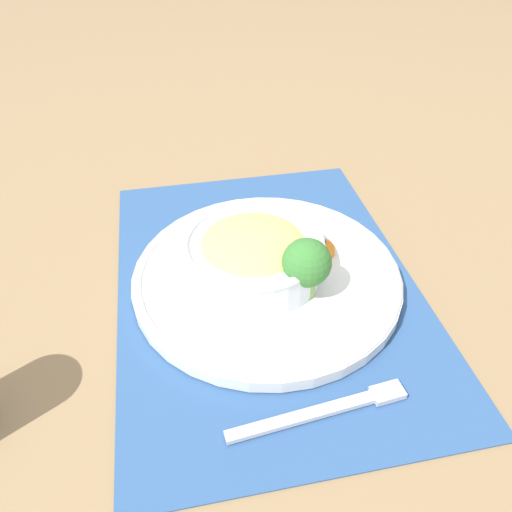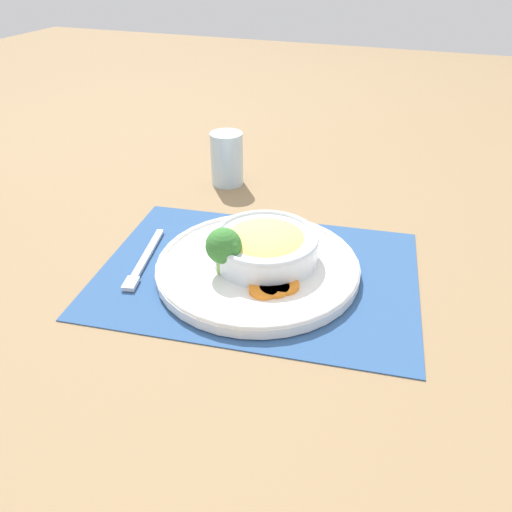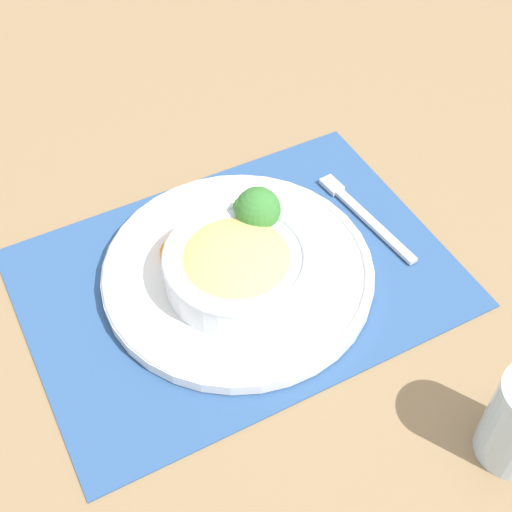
{
  "view_description": "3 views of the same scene",
  "coord_description": "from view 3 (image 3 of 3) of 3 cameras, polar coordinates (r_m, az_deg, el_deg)",
  "views": [
    {
      "loc": [
        0.46,
        -0.05,
        0.43
      ],
      "look_at": [
        -0.01,
        -0.01,
        0.04
      ],
      "focal_mm": 35.0,
      "sensor_mm": 36.0,
      "label": 1
    },
    {
      "loc": [
        -0.23,
        0.63,
        0.47
      ],
      "look_at": [
        0.0,
        0.0,
        0.04
      ],
      "focal_mm": 35.0,
      "sensor_mm": 36.0,
      "label": 2
    },
    {
      "loc": [
        -0.18,
        -0.52,
        0.68
      ],
      "look_at": [
        0.02,
        -0.01,
        0.05
      ],
      "focal_mm": 50.0,
      "sensor_mm": 36.0,
      "label": 3
    }
  ],
  "objects": [
    {
      "name": "bowl",
      "position": [
        0.83,
        -1.56,
        -0.71
      ],
      "size": [
        0.17,
        0.17,
        0.05
      ],
      "color": "silver",
      "rests_on": "plate"
    },
    {
      "name": "carrot_slice_far",
      "position": [
        0.88,
        -6.19,
        0.32
      ],
      "size": [
        0.05,
        0.05,
        0.01
      ],
      "color": "orange",
      "rests_on": "plate"
    },
    {
      "name": "placemat",
      "position": [
        0.87,
        -1.44,
        -1.75
      ],
      "size": [
        0.55,
        0.43,
        0.0
      ],
      "color": "#2D5184",
      "rests_on": "ground_plane"
    },
    {
      "name": "carrot_slice_middle",
      "position": [
        0.89,
        -5.69,
        1.06
      ],
      "size": [
        0.05,
        0.05,
        0.01
      ],
      "color": "orange",
      "rests_on": "plate"
    },
    {
      "name": "plate",
      "position": [
        0.86,
        -1.46,
        -1.2
      ],
      "size": [
        0.33,
        0.33,
        0.02
      ],
      "color": "white",
      "rests_on": "placemat"
    },
    {
      "name": "carrot_slice_near",
      "position": [
        0.89,
        -5.01,
        1.69
      ],
      "size": [
        0.05,
        0.05,
        0.01
      ],
      "color": "orange",
      "rests_on": "plate"
    },
    {
      "name": "broccoli_floret",
      "position": [
        0.86,
        0.11,
        3.62
      ],
      "size": [
        0.06,
        0.06,
        0.08
      ],
      "color": "#84AD5B",
      "rests_on": "plate"
    },
    {
      "name": "ground_plane",
      "position": [
        0.88,
        -1.44,
        -1.83
      ],
      "size": [
        4.0,
        4.0,
        0.0
      ],
      "primitive_type": "plane",
      "color": "#8C704C"
    },
    {
      "name": "fork",
      "position": [
        0.95,
        8.15,
        3.71
      ],
      "size": [
        0.06,
        0.18,
        0.01
      ],
      "rotation": [
        0.0,
        0.0,
        0.22
      ],
      "color": "silver",
      "rests_on": "placemat"
    }
  ]
}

